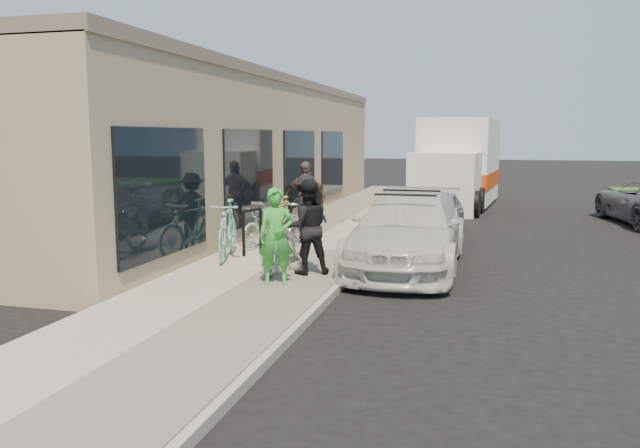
# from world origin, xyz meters

# --- Properties ---
(ground) EXTENTS (120.00, 120.00, 0.00)m
(ground) POSITION_xyz_m (0.00, 0.00, 0.00)
(ground) COLOR black
(ground) RESTS_ON ground
(sidewalk) EXTENTS (3.00, 34.00, 0.15)m
(sidewalk) POSITION_xyz_m (-2.00, 3.00, 0.07)
(sidewalk) COLOR #A19B91
(sidewalk) RESTS_ON ground
(curb) EXTENTS (0.12, 34.00, 0.13)m
(curb) POSITION_xyz_m (-0.45, 3.00, 0.07)
(curb) COLOR gray
(curb) RESTS_ON ground
(storefront) EXTENTS (3.60, 20.00, 4.22)m
(storefront) POSITION_xyz_m (-5.24, 7.99, 2.12)
(storefront) COLOR tan
(storefront) RESTS_ON ground
(bike_rack) EXTENTS (0.21, 0.65, 0.94)m
(bike_rack) POSITION_xyz_m (-2.74, 2.18, 0.71)
(bike_rack) COLOR black
(bike_rack) RESTS_ON sidewalk
(sandwich_board) EXTENTS (0.71, 0.72, 0.94)m
(sandwich_board) POSITION_xyz_m (-3.19, 8.44, 0.63)
(sandwich_board) COLOR black
(sandwich_board) RESTS_ON sidewalk
(sedan_white) EXTENTS (2.06, 5.00, 1.49)m
(sedan_white) POSITION_xyz_m (0.43, 2.35, 0.72)
(sedan_white) COLOR silver
(sedan_white) RESTS_ON ground
(sedan_silver) EXTENTS (1.42, 3.42, 1.16)m
(sedan_silver) POSITION_xyz_m (0.61, 6.65, 0.58)
(sedan_silver) COLOR #A4A5AA
(sedan_silver) RESTS_ON ground
(moving_truck) EXTENTS (3.05, 6.68, 3.18)m
(moving_truck) POSITION_xyz_m (0.80, 13.68, 1.41)
(moving_truck) COLOR white
(moving_truck) RESTS_ON ground
(tandem_bike) EXTENTS (0.85, 2.44, 1.28)m
(tandem_bike) POSITION_xyz_m (-1.65, 1.10, 0.79)
(tandem_bike) COLOR #AFAFB1
(tandem_bike) RESTS_ON sidewalk
(woman_rider) EXTENTS (0.67, 0.55, 1.58)m
(woman_rider) POSITION_xyz_m (-1.41, -0.15, 0.94)
(woman_rider) COLOR green
(woman_rider) RESTS_ON sidewalk
(man_standing) EXTENTS (1.00, 0.92, 1.66)m
(man_standing) POSITION_xyz_m (-1.14, 0.70, 0.98)
(man_standing) COLOR black
(man_standing) RESTS_ON sidewalk
(cruiser_bike_a) EXTENTS (0.97, 1.98, 1.15)m
(cruiser_bike_a) POSITION_xyz_m (-3.05, 1.66, 0.72)
(cruiser_bike_a) COLOR #86C9BA
(cruiser_bike_a) RESTS_ON sidewalk
(cruiser_bike_b) EXTENTS (1.12, 1.71, 0.85)m
(cruiser_bike_b) POSITION_xyz_m (-2.80, 3.33, 0.57)
(cruiser_bike_b) COLOR #86C9BA
(cruiser_bike_b) RESTS_ON sidewalk
(cruiser_bike_c) EXTENTS (0.56, 1.68, 0.99)m
(cruiser_bike_c) POSITION_xyz_m (-2.72, 4.09, 0.65)
(cruiser_bike_c) COLOR gold
(cruiser_bike_c) RESTS_ON sidewalk
(bystander_a) EXTENTS (1.10, 0.77, 1.54)m
(bystander_a) POSITION_xyz_m (-2.05, 3.73, 0.92)
(bystander_a) COLOR black
(bystander_a) RESTS_ON sidewalk
(bystander_b) EXTENTS (1.05, 0.46, 1.78)m
(bystander_b) POSITION_xyz_m (-2.51, 5.26, 1.04)
(bystander_b) COLOR brown
(bystander_b) RESTS_ON sidewalk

